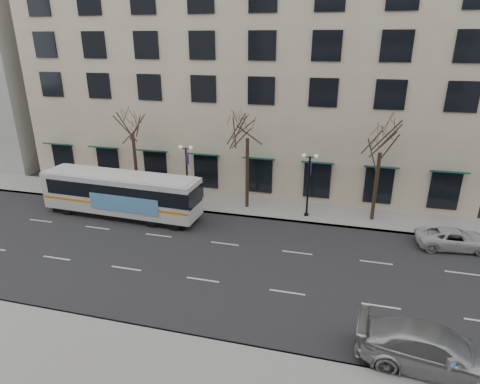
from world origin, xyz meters
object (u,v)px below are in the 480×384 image
(tree_far_right, at_px, (382,140))
(lamp_post_left, at_px, (187,172))
(silver_car, at_px, (433,350))
(lamp_post_right, at_px, (309,182))
(city_bus, at_px, (122,193))
(white_pickup, at_px, (454,239))
(tree_far_left, at_px, (132,123))
(pay_station, at_px, (450,367))
(tree_far_mid, at_px, (248,126))

(tree_far_right, relative_size, lamp_post_left, 1.55)
(lamp_post_left, distance_m, silver_car, 22.17)
(lamp_post_right, xyz_separation_m, city_bus, (-14.20, -3.31, -1.05))
(white_pickup, bearing_deg, silver_car, 157.47)
(tree_far_left, bearing_deg, pay_station, -36.03)
(city_bus, bearing_deg, white_pickup, 4.46)
(lamp_post_right, distance_m, pay_station, 17.16)
(city_bus, xyz_separation_m, white_pickup, (24.33, 0.76, -1.22))
(lamp_post_left, bearing_deg, tree_far_left, 173.17)
(silver_car, relative_size, white_pickup, 1.30)
(tree_far_mid, bearing_deg, pay_station, -52.99)
(silver_car, distance_m, white_pickup, 12.33)
(tree_far_mid, xyz_separation_m, white_pickup, (15.14, -3.15, -6.23))
(lamp_post_right, relative_size, silver_car, 0.82)
(white_pickup, bearing_deg, tree_far_mid, 71.72)
(pay_station, bearing_deg, tree_far_right, 75.71)
(tree_far_left, height_order, lamp_post_left, tree_far_left)
(tree_far_left, height_order, white_pickup, tree_far_left)
(lamp_post_right, bearing_deg, tree_far_left, 177.71)
(city_bus, bearing_deg, tree_far_right, 14.19)
(lamp_post_left, height_order, pay_station, lamp_post_left)
(silver_car, bearing_deg, tree_far_left, 60.95)
(tree_far_left, bearing_deg, tree_far_right, 0.00)
(tree_far_mid, height_order, tree_far_right, tree_far_mid)
(tree_far_mid, bearing_deg, white_pickup, -11.75)
(tree_far_mid, height_order, pay_station, tree_far_mid)
(tree_far_left, bearing_deg, silver_car, -34.61)
(tree_far_mid, height_order, lamp_post_right, tree_far_mid)
(tree_far_right, height_order, pay_station, tree_far_right)
(city_bus, height_order, white_pickup, city_bus)
(white_pickup, bearing_deg, lamp_post_right, 69.35)
(pay_station, bearing_deg, tree_far_left, 122.12)
(tree_far_mid, bearing_deg, tree_far_right, -0.00)
(lamp_post_right, height_order, silver_car, lamp_post_right)
(tree_far_left, xyz_separation_m, pay_station, (22.14, -16.10, -5.56))
(tree_far_mid, xyz_separation_m, city_bus, (-9.19, -3.91, -5.01))
(tree_far_right, xyz_separation_m, white_pickup, (5.14, -3.15, -5.75))
(tree_far_right, bearing_deg, pay_station, -82.44)
(tree_far_mid, bearing_deg, lamp_post_right, -6.83)
(lamp_post_left, distance_m, pay_station, 23.17)
(white_pickup, bearing_deg, pay_station, 160.43)
(tree_far_left, bearing_deg, tree_far_mid, 0.00)
(lamp_post_right, height_order, city_bus, lamp_post_right)
(lamp_post_right, bearing_deg, lamp_post_left, 180.00)
(white_pickup, xyz_separation_m, pay_station, (-3.00, -12.95, 0.47))
(tree_far_mid, distance_m, pay_station, 20.97)
(tree_far_mid, relative_size, tree_far_right, 1.06)
(tree_far_right, bearing_deg, white_pickup, -31.51)
(tree_far_mid, xyz_separation_m, lamp_post_left, (-4.99, -0.60, -3.96))
(tree_far_mid, xyz_separation_m, lamp_post_right, (5.01, -0.60, -3.96))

